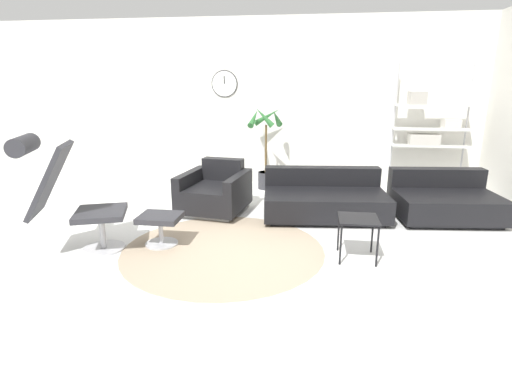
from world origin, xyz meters
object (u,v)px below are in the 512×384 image
armchair_red (215,193)px  potted_plant (266,152)px  lounge_chair (62,186)px  ottoman (160,223)px  side_table (358,223)px  couch_second (444,202)px  couch_low (324,200)px  shelf_unit (429,125)px

armchair_red → potted_plant: potted_plant is taller
lounge_chair → ottoman: (0.89, 0.32, -0.47)m
side_table → potted_plant: size_ratio=0.31×
lounge_chair → couch_second: lounge_chair is taller
armchair_red → potted_plant: size_ratio=0.73×
armchair_red → couch_low: size_ratio=0.60×
armchair_red → couch_low: bearing=-171.6°
couch_second → potted_plant: 2.82m
couch_low → potted_plant: potted_plant is taller
couch_low → shelf_unit: 2.35m
couch_low → potted_plant: bearing=-60.3°
ottoman → potted_plant: size_ratio=0.32×
potted_plant → shelf_unit: shelf_unit is taller
ottoman → couch_low: (1.81, 1.26, -0.03)m
ottoman → shelf_unit: 4.46m
lounge_chair → ottoman: 1.06m
armchair_red → couch_second: (3.07, 0.14, -0.04)m
lounge_chair → potted_plant: potted_plant is taller
couch_second → potted_plant: bearing=-31.2°
shelf_unit → couch_low: bearing=-138.6°
armchair_red → potted_plant: 1.49m
armchair_red → lounge_chair: bearing=60.9°
lounge_chair → side_table: lounge_chair is taller
side_table → lounge_chair: bearing=-175.2°
shelf_unit → couch_second: bearing=-92.8°
couch_second → side_table: size_ratio=3.14×
ottoman → lounge_chair: bearing=-160.2°
couch_low → potted_plant: (-0.95, 1.33, 0.41)m
couch_second → shelf_unit: bearing=-98.6°
lounge_chair → couch_second: (4.27, 1.72, -0.50)m
couch_second → armchair_red: bearing=-3.2°
couch_second → couch_low: bearing=-0.9°
couch_low → shelf_unit: shelf_unit is taller
couch_low → couch_second: 1.58m
lounge_chair → shelf_unit: bearing=105.1°
ottoman → couch_second: bearing=22.4°
lounge_chair → side_table: size_ratio=2.86×
ottoman → couch_low: 2.21m
lounge_chair → armchair_red: (1.21, 1.58, -0.46)m
ottoman → side_table: bearing=-1.9°
side_table → shelf_unit: 3.16m
side_table → potted_plant: 2.95m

